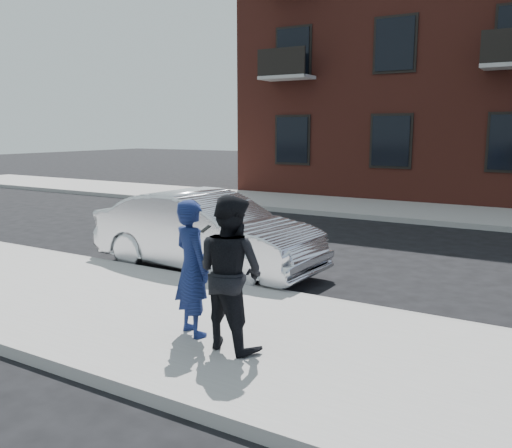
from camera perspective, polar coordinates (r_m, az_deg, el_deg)
The scene contains 8 objects.
ground at distance 6.47m, azimuth 10.75°, elevation -14.03°, with size 100.00×100.00×0.00m, color black.
near_sidewalk at distance 6.23m, azimuth 9.95°, elevation -14.24°, with size 50.00×3.50×0.15m, color #9A9792.
near_curb at distance 7.82m, azimuth 14.75°, elevation -9.30°, with size 50.00×0.10×0.15m, color #999691.
far_sidewalk at distance 17.14m, azimuth 23.89°, elevation 0.60°, with size 50.00×3.50×0.15m, color #9A9792.
far_curb at distance 15.37m, azimuth 23.04°, elevation -0.33°, with size 50.00×0.10×0.15m, color #999691.
silver_sedan at distance 10.04m, azimuth -5.25°, elevation -0.85°, with size 1.56×4.47×1.47m, color silver.
man_hoodie at distance 6.54m, azimuth -6.74°, elevation -4.60°, with size 0.71×0.61×1.65m.
man_peacoat at distance 6.11m, azimuth -2.71°, elevation -5.09°, with size 0.96×0.81×1.75m.
Camera 1 is at (1.97, -5.58, 2.61)m, focal length 38.00 mm.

